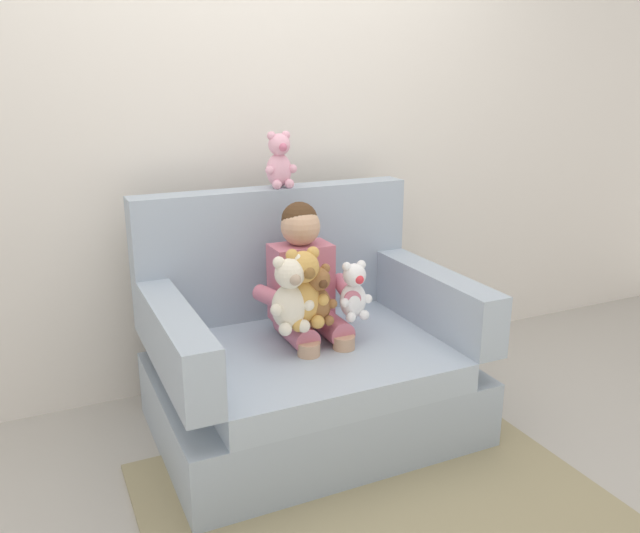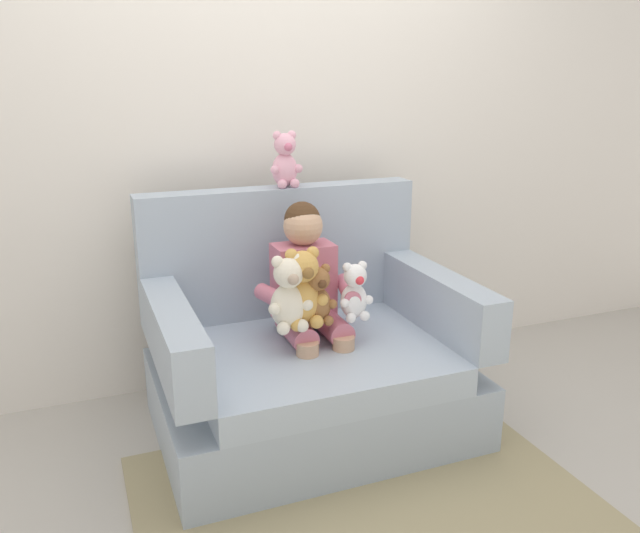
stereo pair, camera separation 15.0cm
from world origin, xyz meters
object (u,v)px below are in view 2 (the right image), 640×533
object	(u,v)px
plush_cream	(289,295)
plush_brown	(318,296)
plush_white	(355,293)
plush_pink_on_backrest	(285,161)
armchair	(307,358)
seated_child	(309,289)
plush_honey	(303,290)

from	to	relation	value
plush_cream	plush_brown	bearing A→B (deg)	-11.39
plush_white	plush_pink_on_backrest	xyz separation A→B (m)	(-0.14, 0.47, 0.50)
armchair	plush_pink_on_backrest	size ratio (longest dim) A/B	5.15
plush_cream	plush_pink_on_backrest	size ratio (longest dim) A/B	1.23
plush_cream	armchair	bearing A→B (deg)	28.15
plush_brown	plush_white	world-z (taller)	plush_brown
plush_brown	plush_pink_on_backrest	distance (m)	0.68
plush_brown	plush_cream	bearing A→B (deg)	-166.19
armchair	seated_child	bearing A→B (deg)	54.83
seated_child	plush_cream	distance (m)	0.22
armchair	plush_brown	size ratio (longest dim) A/B	5.15
plush_honey	plush_pink_on_backrest	xyz separation A→B (m)	(0.09, 0.46, 0.46)
armchair	plush_honey	bearing A→B (deg)	-118.02
armchair	plush_cream	distance (m)	0.40
armchair	plush_pink_on_backrest	world-z (taller)	plush_pink_on_backrest
plush_cream	plush_pink_on_backrest	bearing A→B (deg)	54.55
seated_child	plush_white	xyz separation A→B (m)	(0.15, -0.15, 0.01)
armchair	plush_pink_on_backrest	distance (m)	0.89
seated_child	plush_cream	bearing A→B (deg)	-131.30
plush_brown	plush_cream	distance (m)	0.13
plush_cream	seated_child	bearing A→B (deg)	29.57
plush_pink_on_backrest	plush_brown	bearing A→B (deg)	-77.50
plush_honey	plush_cream	xyz separation A→B (m)	(-0.07, -0.02, -0.01)
plush_white	plush_honey	bearing A→B (deg)	175.32
plush_honey	plush_pink_on_backrest	bearing A→B (deg)	74.58
seated_child	plush_white	size ratio (longest dim) A/B	3.30
armchair	plush_honey	size ratio (longest dim) A/B	3.95
armchair	plush_white	bearing A→B (deg)	-35.62
seated_child	plush_pink_on_backrest	world-z (taller)	plush_pink_on_backrest
seated_child	plush_honey	bearing A→B (deg)	-118.02
plush_brown	plush_cream	size ratio (longest dim) A/B	0.81
plush_brown	plush_white	bearing A→B (deg)	5.49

